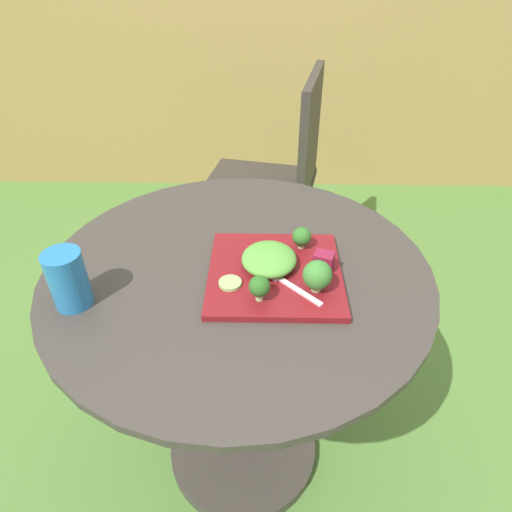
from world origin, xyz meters
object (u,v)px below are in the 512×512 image
drinking_glass (69,282)px  fork (286,282)px  salad_plate (275,273)px  patio_chair (280,170)px

drinking_glass → fork: 0.42m
salad_plate → fork: 0.05m
drinking_glass → salad_plate: bearing=12.9°
drinking_glass → fork: size_ratio=0.97×
patio_chair → drinking_glass: 1.12m
salad_plate → fork: fork is taller
patio_chair → fork: patio_chair is taller
patio_chair → drinking_glass: size_ratio=7.70×
fork → salad_plate: bearing=117.3°
drinking_glass → patio_chair: bearing=66.9°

